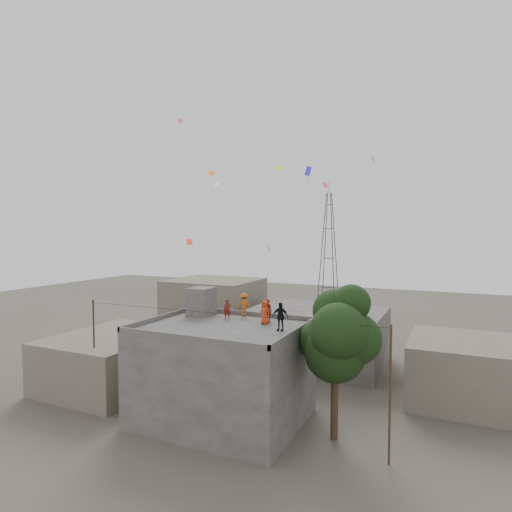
{
  "coord_description": "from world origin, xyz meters",
  "views": [
    {
      "loc": [
        13.32,
        -23.58,
        12.16
      ],
      "look_at": [
        1.08,
        2.8,
        10.49
      ],
      "focal_mm": 30.0,
      "sensor_mm": 36.0,
      "label": 1
    }
  ],
  "objects_px": {
    "tree": "(338,336)",
    "person_dark_adult": "(280,317)",
    "transmission_tower": "(329,252)",
    "person_red_adult": "(268,310)",
    "stair_head_box": "(201,301)"
  },
  "relations": [
    {
      "from": "person_dark_adult",
      "to": "person_red_adult",
      "type": "bearing_deg",
      "value": 128.77
    },
    {
      "from": "tree",
      "to": "transmission_tower",
      "type": "distance_m",
      "value": 41.12
    },
    {
      "from": "stair_head_box",
      "to": "person_red_adult",
      "type": "xyz_separation_m",
      "value": [
        5.26,
        0.01,
        -0.25
      ]
    },
    {
      "from": "tree",
      "to": "person_dark_adult",
      "type": "relative_size",
      "value": 5.2
    },
    {
      "from": "stair_head_box",
      "to": "person_dark_adult",
      "type": "xyz_separation_m",
      "value": [
        7.0,
        -2.15,
        -0.12
      ]
    },
    {
      "from": "tree",
      "to": "person_dark_adult",
      "type": "bearing_deg",
      "value": -177.71
    },
    {
      "from": "tree",
      "to": "transmission_tower",
      "type": "height_order",
      "value": "transmission_tower"
    },
    {
      "from": "transmission_tower",
      "to": "person_dark_adult",
      "type": "xyz_separation_m",
      "value": [
        7.8,
        -39.55,
        -2.09
      ]
    },
    {
      "from": "tree",
      "to": "person_dark_adult",
      "type": "height_order",
      "value": "tree"
    },
    {
      "from": "stair_head_box",
      "to": "transmission_tower",
      "type": "distance_m",
      "value": 37.46
    },
    {
      "from": "transmission_tower",
      "to": "stair_head_box",
      "type": "bearing_deg",
      "value": -88.77
    },
    {
      "from": "stair_head_box",
      "to": "transmission_tower",
      "type": "bearing_deg",
      "value": 91.23
    },
    {
      "from": "tree",
      "to": "person_red_adult",
      "type": "distance_m",
      "value": 5.72
    },
    {
      "from": "transmission_tower",
      "to": "person_red_adult",
      "type": "distance_m",
      "value": 37.94
    },
    {
      "from": "stair_head_box",
      "to": "transmission_tower",
      "type": "relative_size",
      "value": 0.1
    }
  ]
}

